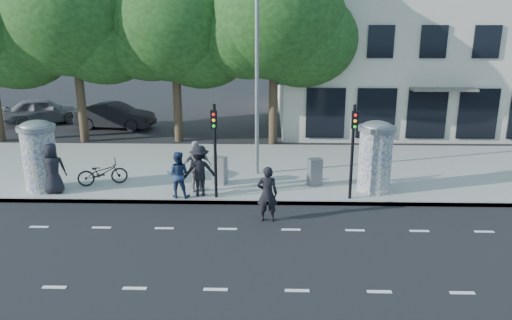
{
  "coord_description": "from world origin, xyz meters",
  "views": [
    {
      "loc": [
        1.27,
        -13.02,
        6.48
      ],
      "look_at": [
        0.84,
        3.5,
        1.66
      ],
      "focal_mm": 35.0,
      "sensor_mm": 36.0,
      "label": 1
    }
  ],
  "objects_px": {
    "traffic_pole_near": "(215,142)",
    "ped_d": "(200,171)",
    "ped_a": "(53,169)",
    "car_left": "(43,111)",
    "man_road": "(267,194)",
    "cabinet_right": "(315,172)",
    "ad_column_left": "(39,154)",
    "street_lamp": "(257,60)",
    "bicycle": "(103,173)",
    "ad_column_right": "(375,155)",
    "car_mid": "(115,116)",
    "traffic_pole_far": "(353,143)",
    "ped_e": "(197,166)",
    "ped_c": "(178,175)",
    "cabinet_left": "(220,170)"
  },
  "relations": [
    {
      "from": "ped_e",
      "to": "bicycle",
      "type": "distance_m",
      "value": 3.82
    },
    {
      "from": "street_lamp",
      "to": "ped_a",
      "type": "xyz_separation_m",
      "value": [
        -7.4,
        -2.48,
        -3.71
      ]
    },
    {
      "from": "cabinet_right",
      "to": "car_mid",
      "type": "xyz_separation_m",
      "value": [
        -10.86,
        10.42,
        0.08
      ]
    },
    {
      "from": "ad_column_left",
      "to": "cabinet_right",
      "type": "distance_m",
      "value": 10.32
    },
    {
      "from": "traffic_pole_near",
      "to": "traffic_pole_far",
      "type": "relative_size",
      "value": 1.0
    },
    {
      "from": "ped_e",
      "to": "bicycle",
      "type": "bearing_deg",
      "value": -34.23
    },
    {
      "from": "street_lamp",
      "to": "car_mid",
      "type": "bearing_deg",
      "value": 133.44
    },
    {
      "from": "traffic_pole_far",
      "to": "cabinet_left",
      "type": "relative_size",
      "value": 3.14
    },
    {
      "from": "ped_a",
      "to": "car_left",
      "type": "height_order",
      "value": "ped_a"
    },
    {
      "from": "ped_d",
      "to": "bicycle",
      "type": "distance_m",
      "value": 4.08
    },
    {
      "from": "street_lamp",
      "to": "ped_c",
      "type": "xyz_separation_m",
      "value": [
        -2.76,
        -2.78,
        -3.8
      ]
    },
    {
      "from": "traffic_pole_near",
      "to": "ped_e",
      "type": "relative_size",
      "value": 1.77
    },
    {
      "from": "ped_a",
      "to": "man_road",
      "type": "xyz_separation_m",
      "value": [
        7.85,
        -2.03,
        -0.16
      ]
    },
    {
      "from": "ad_column_right",
      "to": "bicycle",
      "type": "relative_size",
      "value": 1.42
    },
    {
      "from": "ped_a",
      "to": "car_mid",
      "type": "relative_size",
      "value": 0.41
    },
    {
      "from": "traffic_pole_far",
      "to": "car_mid",
      "type": "xyz_separation_m",
      "value": [
        -12.0,
        11.92,
        -1.48
      ]
    },
    {
      "from": "traffic_pole_far",
      "to": "cabinet_left",
      "type": "distance_m",
      "value": 5.28
    },
    {
      "from": "cabinet_right",
      "to": "ad_column_left",
      "type": "bearing_deg",
      "value": 164.55
    },
    {
      "from": "cabinet_left",
      "to": "man_road",
      "type": "bearing_deg",
      "value": -39.61
    },
    {
      "from": "street_lamp",
      "to": "cabinet_right",
      "type": "distance_m",
      "value": 4.89
    },
    {
      "from": "traffic_pole_far",
      "to": "car_left",
      "type": "xyz_separation_m",
      "value": [
        -16.83,
        13.19,
        -1.43
      ]
    },
    {
      "from": "street_lamp",
      "to": "man_road",
      "type": "relative_size",
      "value": 4.32
    },
    {
      "from": "traffic_pole_near",
      "to": "car_left",
      "type": "distance_m",
      "value": 17.91
    },
    {
      "from": "traffic_pole_near",
      "to": "car_mid",
      "type": "xyz_separation_m",
      "value": [
        -7.2,
        11.92,
        -1.48
      ]
    },
    {
      "from": "car_mid",
      "to": "man_road",
      "type": "bearing_deg",
      "value": -138.75
    },
    {
      "from": "man_road",
      "to": "street_lamp",
      "type": "bearing_deg",
      "value": -84.57
    },
    {
      "from": "traffic_pole_far",
      "to": "bicycle",
      "type": "xyz_separation_m",
      "value": [
        -9.31,
        1.31,
        -1.59
      ]
    },
    {
      "from": "cabinet_right",
      "to": "ped_a",
      "type": "bearing_deg",
      "value": 166.88
    },
    {
      "from": "ped_c",
      "to": "car_left",
      "type": "distance_m",
      "value": 16.92
    },
    {
      "from": "man_road",
      "to": "car_mid",
      "type": "relative_size",
      "value": 0.4
    },
    {
      "from": "bicycle",
      "to": "car_mid",
      "type": "distance_m",
      "value": 10.94
    },
    {
      "from": "ad_column_right",
      "to": "car_mid",
      "type": "height_order",
      "value": "ad_column_right"
    },
    {
      "from": "ped_a",
      "to": "cabinet_left",
      "type": "xyz_separation_m",
      "value": [
        5.99,
        1.18,
        -0.39
      ]
    },
    {
      "from": "cabinet_right",
      "to": "car_mid",
      "type": "height_order",
      "value": "car_mid"
    },
    {
      "from": "ad_column_right",
      "to": "traffic_pole_far",
      "type": "xyz_separation_m",
      "value": [
        -1.0,
        -0.91,
        0.69
      ]
    },
    {
      "from": "ped_a",
      "to": "car_mid",
      "type": "bearing_deg",
      "value": -98.6
    },
    {
      "from": "traffic_pole_near",
      "to": "ped_d",
      "type": "distance_m",
      "value": 1.31
    },
    {
      "from": "man_road",
      "to": "cabinet_right",
      "type": "height_order",
      "value": "man_road"
    },
    {
      "from": "bicycle",
      "to": "traffic_pole_far",
      "type": "bearing_deg",
      "value": -117.39
    },
    {
      "from": "cabinet_right",
      "to": "car_left",
      "type": "bearing_deg",
      "value": 123.45
    },
    {
      "from": "cabinet_right",
      "to": "cabinet_left",
      "type": "bearing_deg",
      "value": 159.47
    },
    {
      "from": "cabinet_left",
      "to": "car_left",
      "type": "relative_size",
      "value": 0.23
    },
    {
      "from": "ped_c",
      "to": "cabinet_left",
      "type": "distance_m",
      "value": 2.03
    },
    {
      "from": "ped_d",
      "to": "ped_e",
      "type": "bearing_deg",
      "value": -82.2
    },
    {
      "from": "street_lamp",
      "to": "ped_a",
      "type": "bearing_deg",
      "value": -161.45
    },
    {
      "from": "ped_a",
      "to": "ped_c",
      "type": "relative_size",
      "value": 1.11
    },
    {
      "from": "ped_c",
      "to": "cabinet_right",
      "type": "bearing_deg",
      "value": -161.43
    },
    {
      "from": "ad_column_right",
      "to": "street_lamp",
      "type": "height_order",
      "value": "street_lamp"
    },
    {
      "from": "traffic_pole_far",
      "to": "ped_d",
      "type": "height_order",
      "value": "traffic_pole_far"
    },
    {
      "from": "ped_e",
      "to": "car_left",
      "type": "height_order",
      "value": "ped_e"
    }
  ]
}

